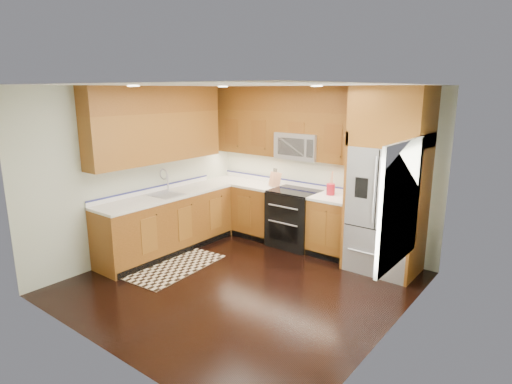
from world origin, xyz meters
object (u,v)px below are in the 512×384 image
Objects in this scene: rug at (172,265)px; utensil_crock at (331,187)px; range at (294,218)px; knife_block at (275,179)px; refrigerator at (388,182)px.

rug is 2.71m from utensil_crock.
utensil_crock is (0.59, 0.11, 0.60)m from range.
knife_block is (-0.44, 0.06, 0.60)m from range.
utensil_crock is (-0.96, 0.15, -0.23)m from refrigerator.
rug is at bearing -104.96° from knife_block.
range is 0.65× the size of rug.
utensil_crock is (1.54, 1.95, 1.06)m from rug.
utensil_crock is at bearing 10.33° from range.
refrigerator is at bearing -2.96° from knife_block.
refrigerator is 2.01m from knife_block.
refrigerator is 8.34× the size of knife_block.
range is 3.03× the size of knife_block.
rug is (-0.95, -1.84, -0.46)m from range.
rug is 2.24m from knife_block.
knife_block is (0.51, 1.91, 1.06)m from rug.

